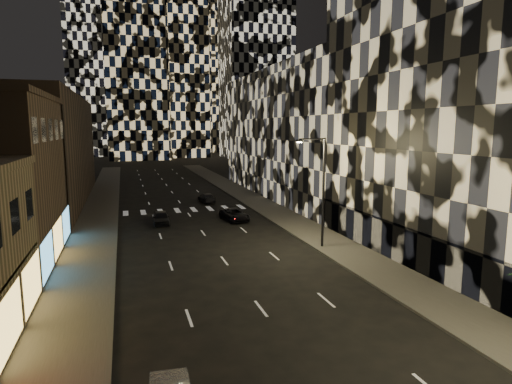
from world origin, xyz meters
TOP-DOWN VIEW (x-y plane):
  - sidewalk_left at (-10.00, 50.00)m, footprint 4.00×120.00m
  - sidewalk_right at (10.00, 50.00)m, footprint 4.00×120.00m
  - curb_left at (-7.90, 50.00)m, footprint 0.20×120.00m
  - curb_right at (7.90, 50.00)m, footprint 0.20×120.00m
  - retail_filler_left at (-17.00, 60.00)m, footprint 10.00×40.00m
  - midrise_right at (20.00, 24.50)m, footprint 16.00×25.00m
  - midrise_base at (12.30, 24.50)m, footprint 0.60×25.00m
  - midrise_filler_right at (20.00, 57.00)m, footprint 16.00×40.00m
  - tower_center_low at (-2.00, 140.00)m, footprint 18.00×18.00m
  - streetlight_far at (8.35, 30.00)m, footprint 2.55×0.25m
  - car_dark_midlane at (-3.50, 42.90)m, footprint 1.83×4.15m
  - car_dark_oncoming at (3.50, 54.55)m, footprint 1.88×4.24m
  - car_dark_rightlane at (4.24, 42.41)m, footprint 2.76×4.90m

SIDE VIEW (x-z plane):
  - sidewalk_left at x=-10.00m, z-range 0.00..0.15m
  - sidewalk_right at x=10.00m, z-range 0.00..0.15m
  - curb_left at x=-7.90m, z-range 0.00..0.15m
  - curb_right at x=7.90m, z-range 0.00..0.15m
  - car_dark_oncoming at x=3.50m, z-range 0.00..1.21m
  - car_dark_rightlane at x=4.24m, z-range 0.00..1.29m
  - car_dark_midlane at x=-3.50m, z-range 0.00..1.39m
  - midrise_base at x=12.30m, z-range 0.00..3.00m
  - streetlight_far at x=8.35m, z-range 0.85..9.85m
  - retail_filler_left at x=-17.00m, z-range 0.00..14.00m
  - midrise_filler_right at x=20.00m, z-range 0.00..18.00m
  - midrise_right at x=20.00m, z-range 0.00..22.00m
  - tower_center_low at x=-2.00m, z-range 0.00..95.00m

